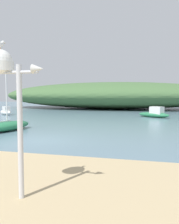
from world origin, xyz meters
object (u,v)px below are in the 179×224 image
object	(u,v)px
seagull_on_radar	(0,44)
motorboat_far_right	(6,112)
motorboat_far_left	(155,113)
mast_structure	(5,74)
sailboat_centre_water	(7,126)

from	to	relation	value
seagull_on_radar	motorboat_far_right	world-z (taller)	seagull_on_radar
seagull_on_radar	motorboat_far_right	xyz separation A→B (m)	(-13.95, 20.95, -3.21)
motorboat_far_right	motorboat_far_left	bearing A→B (deg)	4.31
mast_structure	motorboat_far_left	bearing A→B (deg)	81.15
sailboat_centre_water	motorboat_far_right	bearing A→B (deg)	124.13
motorboat_far_left	motorboat_far_right	world-z (taller)	motorboat_far_left
mast_structure	seagull_on_radar	xyz separation A→B (m)	(-0.11, 0.01, 0.66)
seagull_on_radar	sailboat_centre_water	distance (m)	12.06
motorboat_far_left	sailboat_centre_water	xyz separation A→B (m)	(-9.92, -12.54, -0.08)
mast_structure	seagull_on_radar	distance (m)	0.67
motorboat_far_right	sailboat_centre_water	world-z (taller)	sailboat_centre_water
motorboat_far_right	sailboat_centre_water	size ratio (longest dim) A/B	0.51
mast_structure	motorboat_far_right	distance (m)	25.37
mast_structure	sailboat_centre_water	bearing A→B (deg)	123.52
mast_structure	seagull_on_radar	world-z (taller)	seagull_on_radar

